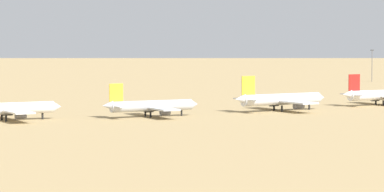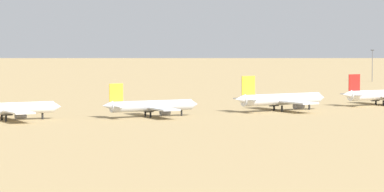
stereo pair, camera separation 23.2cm
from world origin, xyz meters
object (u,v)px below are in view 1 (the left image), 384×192
at_px(parked_jet_yellow_5, 281,99).
at_px(light_pole_west, 372,63).
at_px(parked_jet_yellow_3, 7,109).
at_px(parked_jet_yellow_4, 151,106).
at_px(parked_jet_red_6, 382,95).

height_order(parked_jet_yellow_5, light_pole_west, light_pole_west).
xyz_separation_m(parked_jet_yellow_3, parked_jet_yellow_5, (92.82, -8.20, 0.28)).
xyz_separation_m(parked_jet_yellow_4, parked_jet_red_6, (96.23, 5.78, 0.23)).
xyz_separation_m(parked_jet_yellow_4, parked_jet_yellow_5, (49.07, 0.75, 0.44)).
distance_m(parked_jet_yellow_3, light_pole_west, 279.65).
height_order(parked_jet_yellow_4, parked_jet_yellow_5, parked_jet_yellow_5).
xyz_separation_m(parked_jet_red_6, light_pole_west, (104.89, 138.11, 5.87)).
height_order(parked_jet_yellow_3, light_pole_west, light_pole_west).
distance_m(parked_jet_yellow_3, parked_jet_red_6, 140.02).
xyz_separation_m(parked_jet_yellow_4, light_pole_west, (201.12, 143.89, 6.10)).
distance_m(parked_jet_red_6, light_pole_west, 173.52).
relative_size(parked_jet_yellow_4, light_pole_west, 1.94).
bearing_deg(parked_jet_red_6, parked_jet_yellow_5, -172.85).
height_order(parked_jet_yellow_3, parked_jet_yellow_4, parked_jet_yellow_3).
bearing_deg(parked_jet_red_6, light_pole_west, 53.85).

